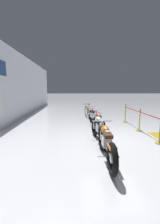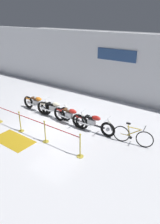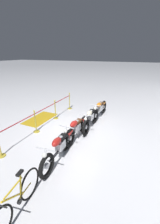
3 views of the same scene
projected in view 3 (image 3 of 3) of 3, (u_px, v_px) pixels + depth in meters
ground_plane at (72, 130)px, 6.98m from camera, size 120.00×120.00×0.00m
motorcycle_orange_0 at (100, 109)px, 8.19m from camera, size 2.24×0.62×0.95m
motorcycle_cream_1 at (90, 118)px, 7.05m from camera, size 2.30×0.62×0.96m
motorcycle_red_2 at (76, 129)px, 6.04m from camera, size 2.26×0.62×0.96m
motorcycle_red_3 at (60, 148)px, 4.89m from camera, size 2.34×0.62×0.95m
bicycle at (17, 201)px, 3.19m from camera, size 1.77×0.48×0.98m
stanchion_far_left at (57, 106)px, 8.14m from camera, size 5.31×0.28×1.05m
stanchion_mid_left at (55, 112)px, 8.09m from camera, size 0.28×0.28×1.05m
stanchion_mid_right at (36, 125)px, 6.69m from camera, size 0.28×0.28×1.05m
stanchion_far_right at (0, 147)px, 5.08m from camera, size 0.28×0.28×1.05m
floor_banner at (40, 119)px, 8.19m from camera, size 1.96×1.10×0.01m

